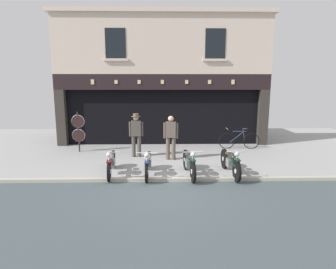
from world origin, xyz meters
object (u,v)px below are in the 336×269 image
shopkeeper_center (171,135)px  advert_board_near (194,106)px  motorcycle_center_right (230,162)px  tyre_sign_pole (78,129)px  leaning_bicycle (239,140)px  motorcycle_left (111,162)px  motorcycle_center (189,162)px  motorcycle_center_left (148,163)px  advert_board_far (215,106)px  salesman_left (136,133)px

shopkeeper_center → advert_board_near: (1.21, 2.87, 0.89)m
motorcycle_center_right → shopkeeper_center: bearing=-48.5°
shopkeeper_center → tyre_sign_pole: size_ratio=0.99×
leaning_bicycle → advert_board_near: bearing=63.6°
motorcycle_left → motorcycle_center_right: size_ratio=0.98×
motorcycle_center → leaning_bicycle: 4.56m
motorcycle_center_left → advert_board_far: bearing=-121.2°
motorcycle_center_right → advert_board_far: bearing=-97.1°
motorcycle_center → tyre_sign_pole: tyre_sign_pole is taller
motorcycle_center_left → motorcycle_center_right: motorcycle_center_right is taller
leaning_bicycle → tyre_sign_pole: bearing=96.6°
salesman_left → motorcycle_center_left: bearing=104.1°
shopkeeper_center → tyre_sign_pole: (-3.88, 1.35, 0.05)m
motorcycle_center_right → advert_board_near: size_ratio=1.87×
motorcycle_center_left → advert_board_near: size_ratio=1.74×
motorcycle_center_left → motorcycle_center_right: (2.63, 0.01, 0.02)m
motorcycle_center → salesman_left: (-1.88, 2.40, 0.53)m
salesman_left → advert_board_far: 4.38m
salesman_left → tyre_sign_pole: bearing=-18.8°
shopkeeper_center → advert_board_near: 3.24m
advert_board_far → motorcycle_center_left: bearing=-122.0°
motorcycle_center_left → leaning_bicycle: bearing=-135.7°
advert_board_near → leaning_bicycle: 2.63m
salesman_left → shopkeeper_center: bearing=161.6°
tyre_sign_pole → salesman_left: bearing=-19.3°
motorcycle_left → motorcycle_center_right: (3.81, -0.12, 0.02)m
shopkeeper_center → advert_board_far: (2.20, 2.87, 0.89)m
salesman_left → motorcycle_center_right: bearing=144.2°
motorcycle_center → tyre_sign_pole: size_ratio=1.17×
shopkeeper_center → leaning_bicycle: bearing=-143.7°
tyre_sign_pole → leaning_bicycle: bearing=3.7°
motorcycle_center → shopkeeper_center: (-0.52, 1.94, 0.51)m
motorcycle_center_left → motorcycle_center_right: 2.63m
salesman_left → advert_board_near: 3.62m
motorcycle_left → motorcycle_center_right: 3.81m
motorcycle_left → motorcycle_center: bearing=171.9°
motorcycle_center_left → tyre_sign_pole: tyre_sign_pole is taller
motorcycle_left → advert_board_near: size_ratio=1.82×
advert_board_far → salesman_left: bearing=-145.9°
advert_board_far → motorcycle_left: bearing=-131.9°
leaning_bicycle → salesman_left: bearing=109.5°
motorcycle_center_right → leaning_bicycle: motorcycle_center_right is taller
salesman_left → leaning_bicycle: bearing=-162.9°
motorcycle_left → motorcycle_center_left: motorcycle_center_left is taller
shopkeeper_center → advert_board_far: 3.73m
motorcycle_center → shopkeeper_center: size_ratio=1.19×
motorcycle_center_left → motorcycle_center: bearing=179.2°
motorcycle_left → shopkeeper_center: (1.97, 1.77, 0.53)m
motorcycle_center_right → motorcycle_center_left: bearing=-2.6°
tyre_sign_pole → leaning_bicycle: 7.05m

